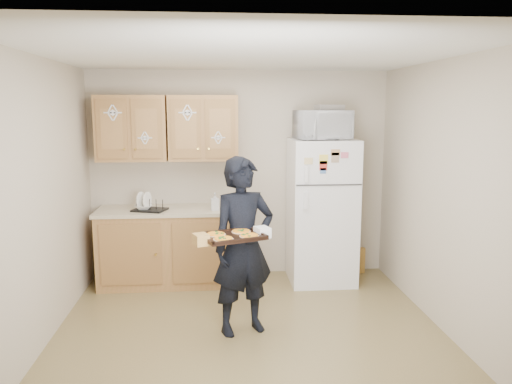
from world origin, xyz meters
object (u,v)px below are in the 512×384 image
refrigerator (322,211)px  person (243,246)px  dish_rack (150,204)px  microwave (322,125)px  baking_tray (233,237)px

refrigerator → person: 1.65m
refrigerator → person: size_ratio=1.04×
person → dish_rack: 1.63m
microwave → dish_rack: (-1.98, 0.01, -0.89)m
person → microwave: 1.91m
microwave → baking_tray: bearing=-134.8°
refrigerator → microwave: microwave is taller
refrigerator → baking_tray: refrigerator is taller
person → dish_rack: bearing=106.9°
person → microwave: microwave is taller
refrigerator → dish_rack: (-2.00, -0.04, 0.12)m
dish_rack → person: bearing=-52.1°
microwave → dish_rack: 2.17m
refrigerator → baking_tray: (-1.11, -1.59, 0.13)m
refrigerator → dish_rack: size_ratio=4.76×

